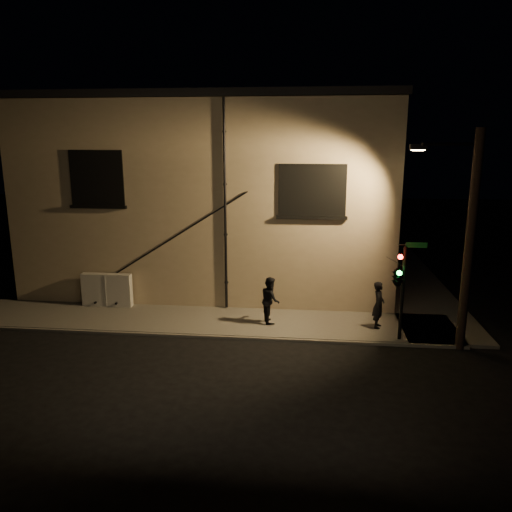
# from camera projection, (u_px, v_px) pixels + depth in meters

# --- Properties ---
(ground) EXTENTS (90.00, 90.00, 0.00)m
(ground) POSITION_uv_depth(u_px,v_px,m) (264.00, 340.00, 17.61)
(ground) COLOR black
(sidewalk) EXTENTS (21.00, 16.00, 0.12)m
(sidewalk) POSITION_uv_depth(u_px,v_px,m) (301.00, 301.00, 21.72)
(sidewalk) COLOR #58554F
(sidewalk) RESTS_ON ground
(building) EXTENTS (16.20, 12.23, 8.80)m
(building) POSITION_uv_depth(u_px,v_px,m) (222.00, 189.00, 25.62)
(building) COLOR tan
(building) RESTS_ON ground
(utility_cabinet) EXTENTS (2.09, 0.35, 1.37)m
(utility_cabinet) POSITION_uv_depth(u_px,v_px,m) (107.00, 290.00, 20.73)
(utility_cabinet) COLOR #B6B2AD
(utility_cabinet) RESTS_ON sidewalk
(pedestrian_a) EXTENTS (0.55, 0.71, 1.74)m
(pedestrian_a) POSITION_uv_depth(u_px,v_px,m) (379.00, 305.00, 18.28)
(pedestrian_a) COLOR black
(pedestrian_a) RESTS_ON sidewalk
(pedestrian_b) EXTENTS (0.86, 0.99, 1.76)m
(pedestrian_b) POSITION_uv_depth(u_px,v_px,m) (270.00, 300.00, 18.81)
(pedestrian_b) COLOR black
(pedestrian_b) RESTS_ON sidewalk
(traffic_signal) EXTENTS (1.37, 2.03, 3.44)m
(traffic_signal) POSITION_uv_depth(u_px,v_px,m) (398.00, 275.00, 16.78)
(traffic_signal) COLOR black
(traffic_signal) RESTS_ON sidewalk
(streetlamp_pole) EXTENTS (2.03, 1.39, 7.26)m
(streetlamp_pole) POSITION_uv_depth(u_px,v_px,m) (467.00, 236.00, 16.09)
(streetlamp_pole) COLOR black
(streetlamp_pole) RESTS_ON ground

